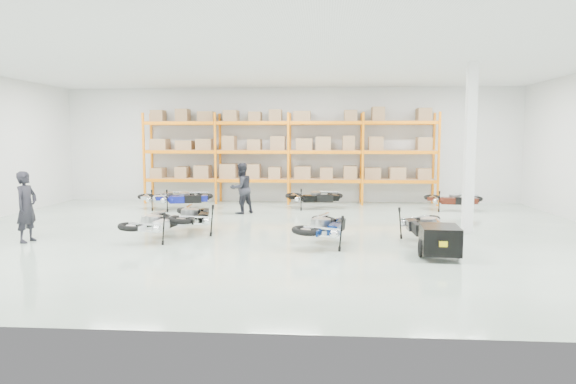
# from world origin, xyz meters

# --- Properties ---
(room) EXTENTS (18.00, 18.00, 18.00)m
(room) POSITION_xyz_m (0.00, 0.00, 2.25)
(room) COLOR #B6CBBA
(room) RESTS_ON ground
(pallet_rack) EXTENTS (11.28, 0.98, 3.62)m
(pallet_rack) POSITION_xyz_m (-0.00, 6.45, 2.26)
(pallet_rack) COLOR orange
(pallet_rack) RESTS_ON ground
(structural_column) EXTENTS (0.25, 0.25, 4.50)m
(structural_column) POSITION_xyz_m (5.20, 0.50, 2.25)
(structural_column) COLOR white
(structural_column) RESTS_ON ground
(moto_blue_centre) EXTENTS (1.39, 2.06, 1.22)m
(moto_blue_centre) POSITION_xyz_m (1.39, -1.40, 0.57)
(moto_blue_centre) COLOR #081C50
(moto_blue_centre) RESTS_ON ground
(moto_silver_left) EXTENTS (1.15, 1.91, 1.16)m
(moto_silver_left) POSITION_xyz_m (-2.84, -1.06, 0.55)
(moto_silver_left) COLOR silver
(moto_silver_left) RESTS_ON ground
(moto_black_far_left) EXTENTS (1.21, 2.02, 1.23)m
(moto_black_far_left) POSITION_xyz_m (-2.12, -0.03, 0.58)
(moto_black_far_left) COLOR black
(moto_black_far_left) RESTS_ON ground
(moto_touring_right) EXTENTS (0.95, 1.86, 1.19)m
(moto_touring_right) POSITION_xyz_m (3.80, -0.97, 0.56)
(moto_touring_right) COLOR black
(moto_touring_right) RESTS_ON ground
(trailer) EXTENTS (0.87, 1.65, 0.68)m
(trailer) POSITION_xyz_m (3.80, -2.57, 0.40)
(trailer) COLOR black
(trailer) RESTS_ON ground
(moto_back_a) EXTENTS (1.96, 1.28, 1.17)m
(moto_back_a) POSITION_xyz_m (-3.60, 4.23, 0.55)
(moto_back_a) COLOR navy
(moto_back_a) RESTS_ON ground
(moto_back_b) EXTENTS (1.90, 1.31, 1.12)m
(moto_back_b) POSITION_xyz_m (-4.28, 4.50, 0.53)
(moto_back_b) COLOR #B5BAC0
(moto_back_b) RESTS_ON ground
(moto_back_c) EXTENTS (1.85, 1.02, 1.15)m
(moto_back_c) POSITION_xyz_m (1.02, 4.89, 0.54)
(moto_back_c) COLOR black
(moto_back_c) RESTS_ON ground
(moto_back_d) EXTENTS (1.83, 1.17, 1.10)m
(moto_back_d) POSITION_xyz_m (5.85, 4.68, 0.52)
(moto_back_d) COLOR #46170E
(moto_back_d) RESTS_ON ground
(person_left) EXTENTS (0.49, 0.68, 1.74)m
(person_left) POSITION_xyz_m (-5.86, -1.52, 0.87)
(person_left) COLOR black
(person_left) RESTS_ON ground
(person_back) EXTENTS (1.05, 1.04, 1.71)m
(person_back) POSITION_xyz_m (-1.41, 3.55, 0.85)
(person_back) COLOR #212129
(person_back) RESTS_ON ground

